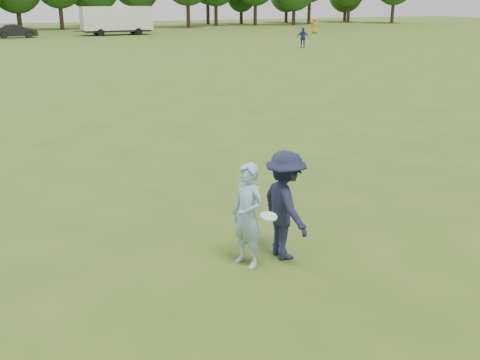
{
  "coord_description": "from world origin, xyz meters",
  "views": [
    {
      "loc": [
        -3.87,
        -7.16,
        4.13
      ],
      "look_at": [
        0.13,
        1.25,
        1.1
      ],
      "focal_mm": 42.0,
      "sensor_mm": 36.0,
      "label": 1
    }
  ],
  "objects_px": {
    "thrower": "(248,215)",
    "player_far_b": "(303,38)",
    "player_far_c": "(315,26)",
    "field_cone": "(259,38)",
    "car_f": "(16,31)",
    "cargo_trailer": "(117,19)",
    "defender": "(285,205)"
  },
  "relations": [
    {
      "from": "defender",
      "to": "car_f",
      "type": "xyz_separation_m",
      "value": [
        0.64,
        59.75,
        -0.19
      ]
    },
    {
      "from": "car_f",
      "to": "player_far_b",
      "type": "bearing_deg",
      "value": -143.53
    },
    {
      "from": "player_far_c",
      "to": "car_f",
      "type": "xyz_separation_m",
      "value": [
        -33.62,
        7.17,
        -0.21
      ]
    },
    {
      "from": "defender",
      "to": "player_far_b",
      "type": "relative_size",
      "value": 1.06
    },
    {
      "from": "thrower",
      "to": "player_far_b",
      "type": "xyz_separation_m",
      "value": [
        22.7,
        35.38,
        0.01
      ]
    },
    {
      "from": "player_far_b",
      "to": "cargo_trailer",
      "type": "xyz_separation_m",
      "value": [
        -10.26,
        24.5,
        0.92
      ]
    },
    {
      "from": "defender",
      "to": "player_far_c",
      "type": "relative_size",
      "value": 0.98
    },
    {
      "from": "player_far_b",
      "to": "car_f",
      "type": "bearing_deg",
      "value": 166.56
    },
    {
      "from": "thrower",
      "to": "player_far_c",
      "type": "relative_size",
      "value": 0.92
    },
    {
      "from": "defender",
      "to": "car_f",
      "type": "relative_size",
      "value": 0.42
    },
    {
      "from": "player_far_c",
      "to": "field_cone",
      "type": "bearing_deg",
      "value": 82.34
    },
    {
      "from": "cargo_trailer",
      "to": "player_far_c",
      "type": "bearing_deg",
      "value": -17.98
    },
    {
      "from": "cargo_trailer",
      "to": "thrower",
      "type": "bearing_deg",
      "value": -101.74
    },
    {
      "from": "thrower",
      "to": "cargo_trailer",
      "type": "xyz_separation_m",
      "value": [
        12.44,
        59.88,
        0.92
      ]
    },
    {
      "from": "thrower",
      "to": "car_f",
      "type": "height_order",
      "value": "thrower"
    },
    {
      "from": "defender",
      "to": "cargo_trailer",
      "type": "bearing_deg",
      "value": -10.18
    },
    {
      "from": "defender",
      "to": "cargo_trailer",
      "type": "height_order",
      "value": "cargo_trailer"
    },
    {
      "from": "defender",
      "to": "cargo_trailer",
      "type": "xyz_separation_m",
      "value": [
        11.76,
        59.88,
        0.86
      ]
    },
    {
      "from": "car_f",
      "to": "cargo_trailer",
      "type": "bearing_deg",
      "value": -94.11
    },
    {
      "from": "thrower",
      "to": "player_far_c",
      "type": "height_order",
      "value": "player_far_c"
    },
    {
      "from": "defender",
      "to": "field_cone",
      "type": "distance_m",
      "value": 51.58
    },
    {
      "from": "defender",
      "to": "player_far_b",
      "type": "xyz_separation_m",
      "value": [
        22.02,
        35.38,
        -0.05
      ]
    },
    {
      "from": "cargo_trailer",
      "to": "car_f",
      "type": "bearing_deg",
      "value": -179.33
    },
    {
      "from": "car_f",
      "to": "cargo_trailer",
      "type": "distance_m",
      "value": 11.17
    },
    {
      "from": "player_far_c",
      "to": "field_cone",
      "type": "xyz_separation_m",
      "value": [
        -10.96,
        -6.56,
        -0.78
      ]
    },
    {
      "from": "defender",
      "to": "car_f",
      "type": "distance_m",
      "value": 59.75
    },
    {
      "from": "player_far_c",
      "to": "player_far_b",
      "type": "bearing_deg",
      "value": 105.95
    },
    {
      "from": "player_far_c",
      "to": "cargo_trailer",
      "type": "distance_m",
      "value": 23.68
    },
    {
      "from": "player_far_b",
      "to": "field_cone",
      "type": "distance_m",
      "value": 10.73
    },
    {
      "from": "player_far_b",
      "to": "car_f",
      "type": "relative_size",
      "value": 0.39
    },
    {
      "from": "player_far_b",
      "to": "player_far_c",
      "type": "xyz_separation_m",
      "value": [
        12.25,
        17.19,
        0.07
      ]
    },
    {
      "from": "car_f",
      "to": "player_far_c",
      "type": "bearing_deg",
      "value": -106.83
    }
  ]
}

